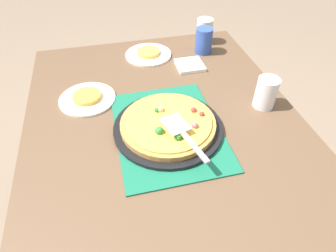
% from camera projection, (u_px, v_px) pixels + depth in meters
% --- Properties ---
extents(ground_plane, '(8.00, 8.00, 0.00)m').
position_uv_depth(ground_plane, '(168.00, 233.00, 1.53)').
color(ground_plane, '#84705B').
extents(dining_table, '(1.40, 1.00, 0.75)m').
position_uv_depth(dining_table, '(168.00, 151.00, 1.10)').
color(dining_table, brown).
rests_on(dining_table, ground_plane).
extents(placemat, '(0.48, 0.36, 0.01)m').
position_uv_depth(placemat, '(168.00, 130.00, 1.02)').
color(placemat, '#196B4C').
rests_on(placemat, dining_table).
extents(pizza_pan, '(0.38, 0.38, 0.01)m').
position_uv_depth(pizza_pan, '(168.00, 127.00, 1.02)').
color(pizza_pan, black).
rests_on(pizza_pan, placemat).
extents(pizza, '(0.33, 0.33, 0.05)m').
position_uv_depth(pizza, '(168.00, 123.00, 1.00)').
color(pizza, '#B78442').
rests_on(pizza, pizza_pan).
extents(plate_near_left, '(0.22, 0.22, 0.01)m').
position_uv_depth(plate_near_left, '(148.00, 55.00, 1.41)').
color(plate_near_left, white).
rests_on(plate_near_left, dining_table).
extents(plate_far_right, '(0.22, 0.22, 0.01)m').
position_uv_depth(plate_far_right, '(87.00, 99.00, 1.15)').
color(plate_far_right, white).
rests_on(plate_far_right, dining_table).
extents(served_slice_left, '(0.11, 0.11, 0.02)m').
position_uv_depth(served_slice_left, '(148.00, 52.00, 1.40)').
color(served_slice_left, '#EAB747').
rests_on(served_slice_left, plate_near_left).
extents(served_slice_right, '(0.11, 0.11, 0.02)m').
position_uv_depth(served_slice_right, '(87.00, 96.00, 1.14)').
color(served_slice_right, gold).
rests_on(served_slice_right, plate_far_right).
extents(cup_near, '(0.08, 0.08, 0.12)m').
position_uv_depth(cup_near, '(204.00, 41.00, 1.39)').
color(cup_near, '#3351AD').
rests_on(cup_near, dining_table).
extents(cup_far, '(0.08, 0.08, 0.12)m').
position_uv_depth(cup_far, '(266.00, 93.00, 1.09)').
color(cup_far, white).
rests_on(cup_far, dining_table).
extents(cup_corner, '(0.08, 0.08, 0.12)m').
position_uv_depth(cup_corner, '(204.00, 31.00, 1.47)').
color(cup_corner, white).
rests_on(cup_corner, dining_table).
extents(pizza_server, '(0.23, 0.10, 0.01)m').
position_uv_depth(pizza_server, '(183.00, 133.00, 0.91)').
color(pizza_server, silver).
rests_on(pizza_server, pizza).
extents(napkin_stack, '(0.12, 0.12, 0.02)m').
position_uv_depth(napkin_stack, '(190.00, 65.00, 1.33)').
color(napkin_stack, white).
rests_on(napkin_stack, dining_table).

